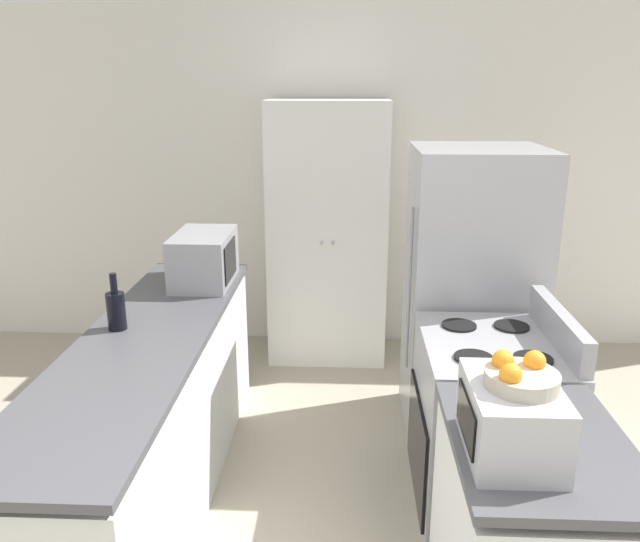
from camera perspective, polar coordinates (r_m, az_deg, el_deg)
The scene contains 9 objects.
wall_back at distance 4.88m, azimuth 0.86°, elevation 8.21°, with size 7.00×0.06×2.60m.
counter_left at distance 3.29m, azimuth -15.14°, elevation -13.11°, with size 0.60×2.45×0.89m.
pantry_cabinet at distance 4.63m, azimuth 0.77°, elevation 3.45°, with size 0.86×0.57×1.92m.
stove at distance 3.21m, azimuth 14.97°, elevation -13.45°, with size 0.66×0.78×1.05m.
refrigerator at distance 3.76m, azimuth 13.60°, elevation -2.06°, with size 0.75×0.72×1.70m.
microwave at distance 3.76m, azimuth -10.55°, elevation 1.16°, with size 0.33×0.52×0.30m.
wine_bottle at distance 3.18m, azimuth -18.14°, elevation -3.34°, with size 0.09×0.09×0.28m.
toaster_oven at distance 2.14m, azimuth 17.07°, elevation -12.83°, with size 0.29×0.40×0.24m.
fruit_bowl at distance 2.07m, azimuth 17.83°, elevation -9.08°, with size 0.23×0.23×0.10m.
Camera 1 is at (0.15, -1.37, 2.05)m, focal length 35.00 mm.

